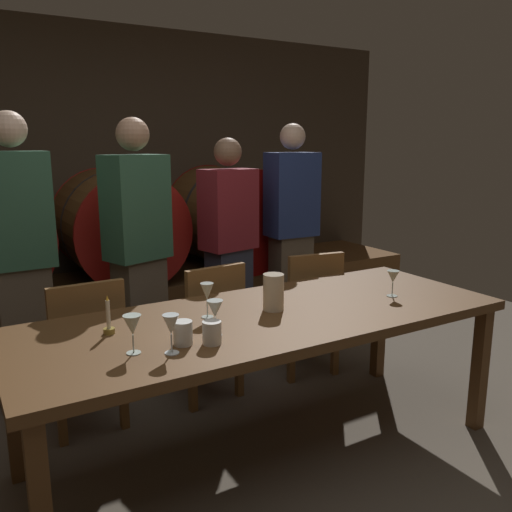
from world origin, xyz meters
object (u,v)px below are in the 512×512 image
(dining_table, at_px, (267,326))
(candle_center, at_px, (109,323))
(guest_center_right, at_px, (229,250))
(wine_glass_far_right, at_px, (393,278))
(pitcher, at_px, (273,292))
(chair_left, at_px, (85,348))
(wine_glass_right, at_px, (207,293))
(guest_far_left, at_px, (21,261))
(wine_barrel_center, at_px, (118,226))
(wine_glass_center, at_px, (215,310))
(wine_glass_far_left, at_px, (132,326))
(cup_left, at_px, (183,333))
(wine_glass_left, at_px, (171,326))
(chair_center, at_px, (208,325))
(guest_far_right, at_px, (291,234))
(chair_right, at_px, (308,307))
(cup_right, at_px, (212,333))
(wine_barrel_right, at_px, (229,217))
(guest_center_left, at_px, (138,255))

(dining_table, xyz_separation_m, candle_center, (-0.76, 0.12, 0.11))
(guest_center_right, bearing_deg, wine_glass_far_right, 93.50)
(dining_table, bearing_deg, pitcher, 32.03)
(chair_left, relative_size, wine_glass_right, 5.06)
(pitcher, bearing_deg, guest_far_left, 132.40)
(wine_barrel_center, bearing_deg, guest_center_right, -48.19)
(wine_glass_right, bearing_deg, wine_glass_center, -107.46)
(candle_center, distance_m, wine_glass_far_right, 1.54)
(candle_center, bearing_deg, wine_glass_far_left, -85.23)
(wine_glass_far_left, distance_m, cup_left, 0.22)
(wine_glass_far_left, height_order, wine_glass_left, wine_glass_left)
(chair_center, height_order, guest_far_right, guest_far_right)
(chair_center, height_order, chair_right, same)
(guest_far_left, distance_m, guest_far_right, 1.98)
(wine_glass_far_left, relative_size, wine_glass_center, 1.00)
(wine_glass_right, bearing_deg, guest_center_right, 57.73)
(wine_barrel_center, distance_m, cup_left, 2.09)
(candle_center, bearing_deg, cup_right, -45.05)
(wine_barrel_center, distance_m, candle_center, 1.86)
(guest_far_left, bearing_deg, wine_barrel_right, -159.95)
(chair_right, distance_m, wine_glass_far_left, 1.76)
(wine_glass_center, height_order, cup_right, wine_glass_center)
(wine_glass_far_right, bearing_deg, dining_table, 173.28)
(cup_left, bearing_deg, wine_glass_far_right, 3.45)
(candle_center, relative_size, cup_left, 1.73)
(guest_center_left, height_order, candle_center, guest_center_left)
(candle_center, height_order, wine_glass_far_left, candle_center)
(chair_left, distance_m, guest_far_left, 0.68)
(wine_barrel_center, xyz_separation_m, chair_center, (0.19, -1.19, -0.48))
(guest_far_left, height_order, guest_far_right, guest_far_left)
(guest_far_right, xyz_separation_m, cup_left, (-1.52, -1.42, -0.08))
(wine_barrel_center, distance_m, wine_glass_far_left, 2.12)
(wine_glass_right, height_order, wine_glass_far_right, wine_glass_right)
(cup_left, bearing_deg, wine_glass_right, 48.09)
(guest_center_right, distance_m, cup_left, 1.66)
(chair_right, xyz_separation_m, guest_far_right, (0.24, 0.56, 0.40))
(candle_center, relative_size, wine_glass_far_left, 1.10)
(chair_left, distance_m, wine_glass_far_left, 0.94)
(chair_left, distance_m, candle_center, 0.66)
(chair_left, xyz_separation_m, chair_right, (1.51, -0.02, 0.00))
(chair_left, xyz_separation_m, guest_center_right, (1.17, 0.50, 0.35))
(chair_left, bearing_deg, guest_far_right, -163.73)
(wine_barrel_right, height_order, chair_right, wine_barrel_right)
(wine_barrel_right, height_order, wine_glass_far_right, wine_barrel_right)
(guest_center_right, relative_size, wine_glass_far_left, 10.03)
(dining_table, distance_m, wine_glass_left, 0.67)
(wine_glass_center, height_order, cup_left, wine_glass_center)
(dining_table, height_order, guest_far_left, guest_far_left)
(wine_glass_right, distance_m, wine_glass_far_right, 1.06)
(wine_glass_left, height_order, wine_glass_far_right, wine_glass_left)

